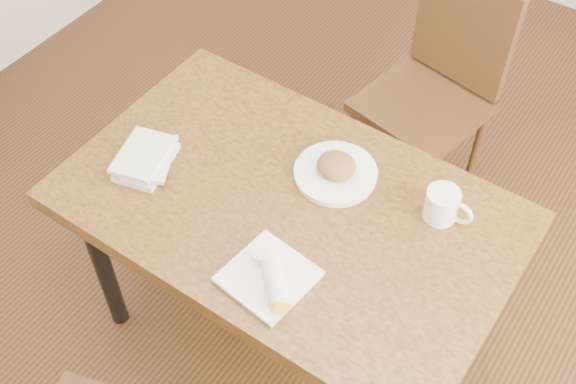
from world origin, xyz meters
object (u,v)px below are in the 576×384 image
Objects in this scene: table at (288,220)px; plate_scone at (336,171)px; book_stack at (146,159)px; chair_far at (439,81)px; coffee_mug at (443,205)px; plate_burrito at (271,279)px.

plate_scone is (0.06, 0.16, 0.11)m from table.
book_stack is at bearing -164.96° from table.
table is at bearing -92.26° from chair_far.
coffee_mug is (0.32, 0.04, 0.03)m from plate_scone.
plate_scone is 1.05× the size of plate_burrito.
table is 0.46m from book_stack.
table is at bearing 15.04° from book_stack.
chair_far reaches higher than plate_burrito.
table is 0.95m from chair_far.
table is 5.48× the size of book_stack.
plate_scone is (0.02, -0.78, 0.23)m from chair_far.
book_stack is at bearing -158.41° from coffee_mug.
book_stack is (-0.47, -1.06, 0.23)m from chair_far.
coffee_mug reaches higher than plate_burrito.
plate_scone is 1.74× the size of coffee_mug.
table is 0.29m from plate_burrito.
plate_burrito is at bearing -13.57° from book_stack.
plate_scone is 1.05× the size of book_stack.
chair_far is at bearing 87.74° from table.
plate_scone reaches higher than table.
plate_burrito reaches higher than book_stack.
chair_far reaches higher than book_stack.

